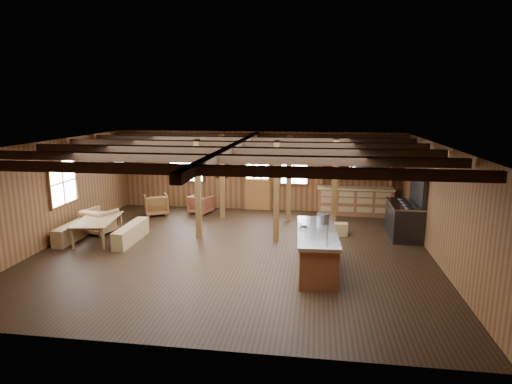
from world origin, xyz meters
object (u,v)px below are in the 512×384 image
(commercial_range, at_px, (406,214))
(armchair_a, at_px, (156,205))
(armchair_c, at_px, (100,221))
(dining_table, at_px, (99,230))
(armchair_b, at_px, (201,204))
(kitchen_island, at_px, (317,250))

(commercial_range, height_order, armchair_a, commercial_range)
(armchair_a, relative_size, armchair_c, 0.95)
(dining_table, xyz_separation_m, armchair_c, (-0.30, 0.63, 0.06))
(commercial_range, relative_size, armchair_b, 2.92)
(armchair_c, bearing_deg, dining_table, 132.61)
(armchair_b, bearing_deg, kitchen_island, 148.74)
(dining_table, bearing_deg, kitchen_island, -111.52)
(kitchen_island, xyz_separation_m, commercial_range, (2.53, 2.88, 0.18))
(dining_table, height_order, armchair_c, armchair_c)
(armchair_b, bearing_deg, dining_table, 76.42)
(armchair_a, relative_size, armchair_b, 1.10)
(kitchen_island, relative_size, armchair_b, 3.58)
(kitchen_island, relative_size, dining_table, 1.45)
(commercial_range, xyz_separation_m, armchair_c, (-8.85, -0.91, -0.29))
(commercial_range, xyz_separation_m, dining_table, (-8.55, -1.54, -0.35))
(armchair_b, xyz_separation_m, armchair_c, (-2.33, -2.67, 0.05))
(dining_table, bearing_deg, armchair_b, -40.58)
(armchair_c, bearing_deg, armchair_a, -93.96)
(kitchen_island, distance_m, armchair_c, 6.62)
(armchair_b, bearing_deg, armchair_a, 34.03)
(armchair_a, bearing_deg, kitchen_island, 115.23)
(commercial_range, distance_m, armchair_a, 8.10)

